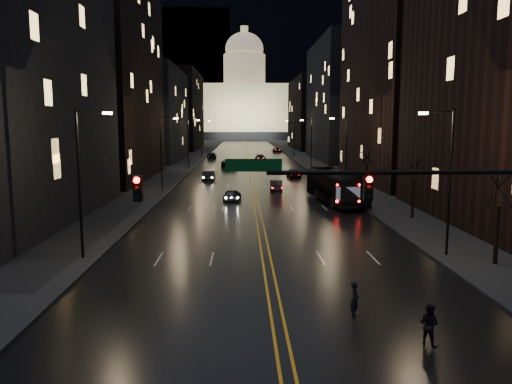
{
  "coord_description": "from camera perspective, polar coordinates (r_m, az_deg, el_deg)",
  "views": [
    {
      "loc": [
        -1.45,
        -19.29,
        8.1
      ],
      "look_at": [
        -0.57,
        12.03,
        3.8
      ],
      "focal_mm": 35.0,
      "sensor_mm": 36.0,
      "label": 1
    }
  ],
  "objects": [
    {
      "name": "receding_car_d",
      "position": [
        141.83,
        2.42,
        4.83
      ],
      "size": [
        2.35,
        5.07,
        1.41
      ],
      "primitive_type": "imported",
      "rotation": [
        0.0,
        0.0,
        0.0
      ],
      "color": "black",
      "rests_on": "ground"
    },
    {
      "name": "traffic_signal",
      "position": [
        20.86,
        19.07,
        -0.87
      ],
      "size": [
        17.29,
        0.45,
        7.0
      ],
      "color": "black",
      "rests_on": "ground"
    },
    {
      "name": "building_left_mid",
      "position": [
        76.08,
        -16.87,
        11.94
      ],
      "size": [
        12.0,
        30.0,
        28.0
      ],
      "primitive_type": "cube",
      "color": "black",
      "rests_on": "ground"
    },
    {
      "name": "streetlamp_right_near",
      "position": [
        31.89,
        21.03,
        1.88
      ],
      "size": [
        2.13,
        0.25,
        9.0
      ],
      "color": "black",
      "rests_on": "ground"
    },
    {
      "name": "oncoming_car_a",
      "position": [
        52.27,
        -2.74,
        -0.36
      ],
      "size": [
        2.07,
        4.06,
        1.32
      ],
      "primitive_type": "imported",
      "rotation": [
        0.0,
        0.0,
        3.01
      ],
      "color": "black",
      "rests_on": "ground"
    },
    {
      "name": "pedestrian_b",
      "position": [
        19.98,
        19.15,
        -14.09
      ],
      "size": [
        0.84,
        0.84,
        1.58
      ],
      "primitive_type": "imported",
      "rotation": [
        0.0,
        0.0,
        2.35
      ],
      "color": "black",
      "rests_on": "ground"
    },
    {
      "name": "building_right_tall",
      "position": [
        73.64,
        16.83,
        16.01
      ],
      "size": [
        12.0,
        30.0,
        38.0
      ],
      "primitive_type": "cube",
      "color": "black",
      "rests_on": "ground"
    },
    {
      "name": "bus",
      "position": [
        51.79,
        9.1,
        0.66
      ],
      "size": [
        4.43,
        12.68,
        3.46
      ],
      "primitive_type": "imported",
      "rotation": [
        0.0,
        0.0,
        0.12
      ],
      "color": "black",
      "rests_on": "ground"
    },
    {
      "name": "building_right_mid",
      "position": [
        113.63,
        9.94,
        10.18
      ],
      "size": [
        12.0,
        34.0,
        26.0
      ],
      "primitive_type": "cube",
      "color": "black",
      "rests_on": "ground"
    },
    {
      "name": "sidewalk_right",
      "position": [
        150.3,
        4.31,
        4.75
      ],
      "size": [
        8.0,
        320.0,
        0.16
      ],
      "primitive_type": "cube",
      "color": "black",
      "rests_on": "ground"
    },
    {
      "name": "building_right_dist",
      "position": [
        160.89,
        6.49,
        8.81
      ],
      "size": [
        12.0,
        40.0,
        22.0
      ],
      "primitive_type": "cube",
      "color": "black",
      "rests_on": "ground"
    },
    {
      "name": "streetlamp_left_near",
      "position": [
        30.89,
        -19.25,
        1.78
      ],
      "size": [
        2.13,
        0.25,
        9.0
      ],
      "color": "black",
      "rests_on": "ground"
    },
    {
      "name": "tree_right_near",
      "position": [
        31.08,
        26.11,
        0.42
      ],
      "size": [
        2.4,
        2.4,
        6.65
      ],
      "color": "black",
      "rests_on": "ground"
    },
    {
      "name": "mountain_ridge",
      "position": [
        405.45,
        4.44,
        15.87
      ],
      "size": [
        520.0,
        60.0,
        130.0
      ],
      "primitive_type": "cube",
      "color": "black",
      "rests_on": "ground"
    },
    {
      "name": "ground",
      "position": [
        20.97,
        2.57,
        -14.91
      ],
      "size": [
        900.0,
        900.0,
        0.0
      ],
      "primitive_type": "plane",
      "color": "black",
      "rests_on": "ground"
    },
    {
      "name": "streetlamp_right_mid",
      "position": [
        60.62,
        10.1,
        4.85
      ],
      "size": [
        2.13,
        0.25,
        9.0
      ],
      "color": "black",
      "rests_on": "ground"
    },
    {
      "name": "sidewalk_left",
      "position": [
        150.03,
        -6.43,
        4.71
      ],
      "size": [
        8.0,
        320.0,
        0.16
      ],
      "primitive_type": "cube",
      "color": "black",
      "rests_on": "ground"
    },
    {
      "name": "capitol",
      "position": [
        269.44,
        -1.32,
        9.75
      ],
      "size": [
        90.0,
        50.0,
        58.5
      ],
      "color": "black",
      "rests_on": "ground"
    },
    {
      "name": "streetlamp_left_dist",
      "position": [
        119.69,
        -6.13,
        6.34
      ],
      "size": [
        2.13,
        0.25,
        9.0
      ],
      "color": "black",
      "rests_on": "ground"
    },
    {
      "name": "pedestrian_a",
      "position": [
        21.79,
        11.23,
        -11.99
      ],
      "size": [
        0.53,
        0.65,
        1.54
      ],
      "primitive_type": "imported",
      "rotation": [
        0.0,
        0.0,
        1.24
      ],
      "color": "black",
      "rests_on": "ground"
    },
    {
      "name": "streetlamp_right_dist",
      "position": [
        119.95,
        4.28,
        6.36
      ],
      "size": [
        2.13,
        0.25,
        9.0
      ],
      "color": "black",
      "rests_on": "ground"
    },
    {
      "name": "oncoming_car_b",
      "position": [
        71.29,
        -5.42,
        1.85
      ],
      "size": [
        1.62,
        4.43,
        1.45
      ],
      "primitive_type": "imported",
      "rotation": [
        0.0,
        0.0,
        3.12
      ],
      "color": "black",
      "rests_on": "ground"
    },
    {
      "name": "road",
      "position": [
        149.51,
        -1.06,
        4.72
      ],
      "size": [
        20.0,
        320.0,
        0.02
      ],
      "primitive_type": "cube",
      "color": "black",
      "rests_on": "ground"
    },
    {
      "name": "streetlamp_left_mid",
      "position": [
        60.1,
        -10.61,
        4.82
      ],
      "size": [
        2.13,
        0.25,
        9.0
      ],
      "color": "black",
      "rests_on": "ground"
    },
    {
      "name": "building_left_far",
      "position": [
        113.01,
        -11.71,
        8.63
      ],
      "size": [
        12.0,
        34.0,
        20.0
      ],
      "primitive_type": "cube",
      "color": "black",
      "rests_on": "ground"
    },
    {
      "name": "oncoming_car_c",
      "position": [
        93.24,
        -3.15,
        3.33
      ],
      "size": [
        3.2,
        6.01,
        1.61
      ],
      "primitive_type": "imported",
      "rotation": [
        0.0,
        0.0,
        3.24
      ],
      "color": "black",
      "rests_on": "ground"
    },
    {
      "name": "streetlamp_right_far",
      "position": [
        90.18,
        6.24,
        5.86
      ],
      "size": [
        2.13,
        0.25,
        9.0
      ],
      "color": "black",
      "rests_on": "ground"
    },
    {
      "name": "receding_car_b",
      "position": [
        74.57,
        4.31,
        2.11
      ],
      "size": [
        2.14,
        4.31,
        1.41
      ],
      "primitive_type": "imported",
      "rotation": [
        0.0,
        0.0,
        0.12
      ],
      "color": "black",
      "rests_on": "ground"
    },
    {
      "name": "receding_car_a",
      "position": [
        59.64,
        2.32,
        0.68
      ],
      "size": [
        1.68,
        4.24,
        1.37
      ],
      "primitive_type": "imported",
      "rotation": [
        0.0,
        0.0,
        -0.06
      ],
      "color": "black",
      "rests_on": "ground"
    },
    {
      "name": "streetlamp_left_far",
      "position": [
        89.83,
        -7.63,
        5.83
      ],
      "size": [
        2.13,
        0.25,
        9.0
      ],
      "color": "black",
      "rests_on": "ground"
    },
    {
      "name": "center_line",
      "position": [
        149.51,
        -1.06,
        4.73
      ],
      "size": [
        0.62,
        320.0,
        0.01
      ],
      "primitive_type": "cube",
      "color": "orange",
      "rests_on": "road"
    },
    {
      "name": "oncoming_car_d",
      "position": [
        116.65,
        -5.09,
        4.19
      ],
      "size": [
        2.24,
        5.26,
        1.51
      ],
      "primitive_type": "imported",
      "rotation": [
        0.0,
        0.0,
        3.17
      ],
      "color": "black",
      "rests_on": "ground"
    },
    {
      "name": "tree_right_mid",
      "position": [
        43.89,
        17.64,
        2.79
      ],
      "size": [
        2.4,
        2.4,
        6.65
      ],
      "color": "black",
      "rests_on": "ground"
    },
    {
      "name": "receding_car_c",
      "position": [
        108.92,
        0.52,
        3.93
      ],
      "size": [
        2.47,
        4.99,
        1.39
      ],
      "primitive_type": "imported",
      "rotation": [
        0.0,
        0.0,
        0.11
      ],
      "color": "black",
      "rests_on": "ground"
    },
    {
      "name": "building_left_dist",
      "position": [
        160.53,
        -8.72,
        9.13
      ],
      "size": [
        12.0,
        40.0,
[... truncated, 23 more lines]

